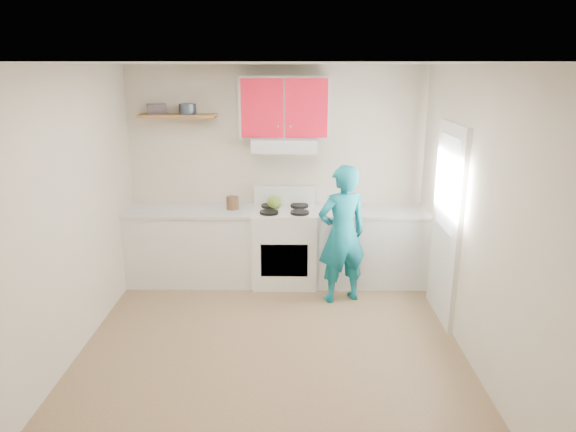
{
  "coord_description": "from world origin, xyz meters",
  "views": [
    {
      "loc": [
        0.19,
        -4.31,
        2.58
      ],
      "look_at": [
        0.15,
        0.55,
        1.15
      ],
      "focal_mm": 31.86,
      "sensor_mm": 36.0,
      "label": 1
    }
  ],
  "objects_px": {
    "stove": "(285,246)",
    "person": "(342,235)",
    "kettle": "(274,202)",
    "crock": "(233,204)",
    "tin": "(188,109)"
  },
  "relations": [
    {
      "from": "stove",
      "to": "person",
      "type": "bearing_deg",
      "value": -38.48
    },
    {
      "from": "kettle",
      "to": "person",
      "type": "xyz_separation_m",
      "value": [
        0.77,
        -0.61,
        -0.21
      ]
    },
    {
      "from": "crock",
      "to": "stove",
      "type": "bearing_deg",
      "value": -3.6
    },
    {
      "from": "crock",
      "to": "person",
      "type": "xyz_separation_m",
      "value": [
        1.27,
        -0.55,
        -0.2
      ]
    },
    {
      "from": "person",
      "to": "tin",
      "type": "bearing_deg",
      "value": -40.51
    },
    {
      "from": "stove",
      "to": "crock",
      "type": "bearing_deg",
      "value": 176.4
    },
    {
      "from": "stove",
      "to": "tin",
      "type": "bearing_deg",
      "value": 171.6
    },
    {
      "from": "tin",
      "to": "kettle",
      "type": "distance_m",
      "value": 1.5
    },
    {
      "from": "stove",
      "to": "crock",
      "type": "xyz_separation_m",
      "value": [
        -0.63,
        0.04,
        0.53
      ]
    },
    {
      "from": "stove",
      "to": "kettle",
      "type": "bearing_deg",
      "value": 142.78
    },
    {
      "from": "tin",
      "to": "crock",
      "type": "height_order",
      "value": "tin"
    },
    {
      "from": "stove",
      "to": "person",
      "type": "xyz_separation_m",
      "value": [
        0.64,
        -0.51,
        0.33
      ]
    },
    {
      "from": "kettle",
      "to": "stove",
      "type": "bearing_deg",
      "value": -60.85
    },
    {
      "from": "tin",
      "to": "crock",
      "type": "bearing_deg",
      "value": -14.18
    },
    {
      "from": "tin",
      "to": "person",
      "type": "relative_size",
      "value": 0.13
    }
  ]
}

